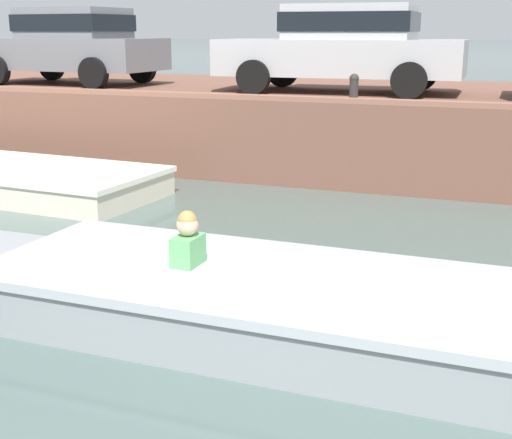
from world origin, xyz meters
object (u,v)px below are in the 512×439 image
(motorboat_passing, at_px, (240,299))
(car_left_inner_silver, at_px, (344,45))
(mooring_bollard_mid, at_px, (354,87))
(car_leftmost_grey, at_px, (71,43))

(motorboat_passing, xyz_separation_m, car_left_inner_silver, (-1.05, 7.57, 1.98))
(car_left_inner_silver, height_order, mooring_bollard_mid, car_left_inner_silver)
(mooring_bollard_mid, bearing_deg, motorboat_passing, -85.74)
(motorboat_passing, bearing_deg, car_leftmost_grey, 132.23)
(motorboat_passing, bearing_deg, car_left_inner_silver, 97.92)
(car_left_inner_silver, bearing_deg, car_leftmost_grey, -179.95)
(motorboat_passing, relative_size, car_left_inner_silver, 1.35)
(car_left_inner_silver, bearing_deg, motorboat_passing, -82.08)
(motorboat_passing, relative_size, car_leftmost_grey, 1.51)
(car_leftmost_grey, xyz_separation_m, car_left_inner_silver, (5.81, 0.01, 0.00))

